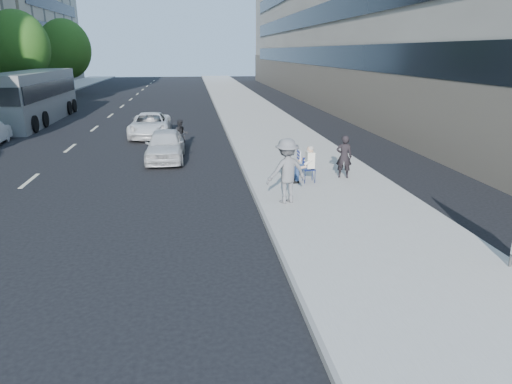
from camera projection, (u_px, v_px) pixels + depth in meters
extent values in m
plane|color=black|center=(218.00, 267.00, 10.08)|extent=(160.00, 160.00, 0.00)
cube|color=#A09E96|center=(262.00, 124.00, 29.51)|extent=(5.00, 120.00, 0.15)
cylinder|color=#382616|center=(24.00, 92.00, 36.26)|extent=(0.30, 0.30, 2.97)
ellipsoid|color=#1D4A13|center=(17.00, 47.00, 35.25)|extent=(4.80, 4.80, 5.52)
cylinder|color=#382616|center=(69.00, 82.00, 49.56)|extent=(0.30, 0.30, 2.62)
ellipsoid|color=#1D4A13|center=(65.00, 49.00, 48.53)|extent=(5.40, 5.40, 6.21)
cylinder|color=navy|center=(305.00, 177.00, 15.86)|extent=(0.02, 0.02, 0.45)
cylinder|color=navy|center=(315.00, 177.00, 15.90)|extent=(0.02, 0.02, 0.45)
cylinder|color=navy|center=(303.00, 175.00, 16.20)|extent=(0.02, 0.02, 0.45)
cylinder|color=navy|center=(312.00, 174.00, 16.25)|extent=(0.02, 0.02, 0.45)
cube|color=navy|center=(309.00, 169.00, 15.98)|extent=(0.40, 0.40, 0.03)
cube|color=navy|center=(308.00, 163.00, 16.11)|extent=(0.40, 0.02, 0.40)
cylinder|color=navy|center=(304.00, 168.00, 15.83)|extent=(0.44, 0.17, 0.17)
cylinder|color=navy|center=(297.00, 174.00, 15.87)|extent=(0.14, 0.14, 0.46)
cube|color=black|center=(295.00, 182.00, 15.94)|extent=(0.26, 0.11, 0.10)
cylinder|color=navy|center=(302.00, 166.00, 16.02)|extent=(0.44, 0.17, 0.17)
cylinder|color=navy|center=(296.00, 173.00, 16.06)|extent=(0.14, 0.14, 0.46)
cube|color=black|center=(294.00, 180.00, 16.13)|extent=(0.26, 0.11, 0.10)
cube|color=silver|center=(310.00, 160.00, 15.88)|extent=(0.26, 0.42, 0.56)
sphere|color=tan|center=(310.00, 149.00, 15.77)|extent=(0.23, 0.23, 0.23)
ellipsoid|color=gray|center=(311.00, 148.00, 15.77)|extent=(0.22, 0.24, 0.19)
ellipsoid|color=gray|center=(308.00, 151.00, 15.78)|extent=(0.10, 0.14, 0.13)
cylinder|color=silver|center=(308.00, 162.00, 15.65)|extent=(0.30, 0.10, 0.25)
cylinder|color=tan|center=(302.00, 167.00, 15.67)|extent=(0.29, 0.09, 0.14)
cylinder|color=silver|center=(306.00, 157.00, 16.11)|extent=(0.26, 0.20, 0.32)
cylinder|color=tan|center=(302.00, 159.00, 16.26)|extent=(0.30, 0.21, 0.18)
cube|color=white|center=(299.00, 155.00, 16.35)|extent=(0.03, 0.55, 0.40)
imported|color=slate|center=(287.00, 171.00, 13.68)|extent=(1.43, 1.06, 1.97)
imported|color=black|center=(344.00, 157.00, 16.46)|extent=(0.66, 0.53, 1.56)
imported|color=silver|center=(165.00, 145.00, 19.82)|extent=(1.63, 3.96, 1.34)
imported|color=white|center=(150.00, 125.00, 25.39)|extent=(2.16, 4.63, 1.28)
cylinder|color=black|center=(181.00, 145.00, 21.70)|extent=(0.19, 0.65, 0.64)
cylinder|color=black|center=(182.00, 139.00, 23.03)|extent=(0.19, 0.65, 0.64)
cube|color=black|center=(181.00, 137.00, 22.30)|extent=(0.39, 1.22, 0.35)
imported|color=black|center=(181.00, 134.00, 22.15)|extent=(0.75, 0.62, 1.42)
cube|color=slate|center=(34.00, 97.00, 30.37)|extent=(2.52, 12.00, 3.30)
cube|color=black|center=(12.00, 89.00, 30.04)|extent=(0.08, 11.50, 1.00)
cube|color=black|center=(53.00, 88.00, 30.37)|extent=(0.08, 11.50, 1.00)
cylinder|color=black|center=(34.00, 124.00, 26.61)|extent=(0.25, 1.00, 1.00)
cylinder|color=black|center=(2.00, 120.00, 28.18)|extent=(0.25, 1.00, 1.00)
cylinder|color=black|center=(45.00, 119.00, 28.50)|extent=(0.25, 1.00, 1.00)
cylinder|color=black|center=(34.00, 108.00, 33.86)|extent=(0.25, 1.00, 1.00)
cylinder|color=black|center=(69.00, 108.00, 34.18)|extent=(0.25, 1.00, 1.00)
cylinder|color=black|center=(40.00, 106.00, 35.28)|extent=(0.25, 1.00, 1.00)
cylinder|color=black|center=(74.00, 106.00, 35.60)|extent=(0.25, 1.00, 1.00)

